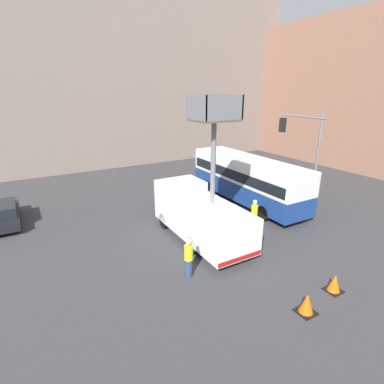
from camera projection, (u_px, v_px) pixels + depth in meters
The scene contains 11 objects.
ground_plane at pixel (210, 242), 16.22m from camera, with size 120.00×120.00×0.00m, color #38383A.
building_backdrop_far at pixel (92, 69), 32.34m from camera, with size 44.00×10.00×19.90m.
building_backdrop_side at pixel (380, 93), 31.01m from camera, with size 10.00×28.00×15.00m.
utility_truck at pixel (200, 213), 16.12m from camera, with size 2.51×6.75×7.62m.
city_bus at pixel (247, 177), 21.44m from camera, with size 2.62×10.08×3.25m.
traffic_light_pole at pixel (306, 143), 20.67m from camera, with size 3.85×3.60×6.42m.
road_worker_near_truck at pixel (189, 258), 12.91m from camera, with size 0.38×0.38×1.88m.
road_worker_directing at pixel (254, 215), 17.43m from camera, with size 0.38×0.38×1.84m.
traffic_cone_near_truck at pixel (307, 304), 10.97m from camera, with size 0.69×0.69×0.78m.
traffic_cone_mid_road at pixel (334, 283), 12.17m from camera, with size 0.66×0.66×0.75m.
parked_car_curbside at pixel (2, 214), 18.02m from camera, with size 1.85×4.39×1.40m.
Camera 1 is at (-8.10, -12.04, 7.81)m, focal length 28.00 mm.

